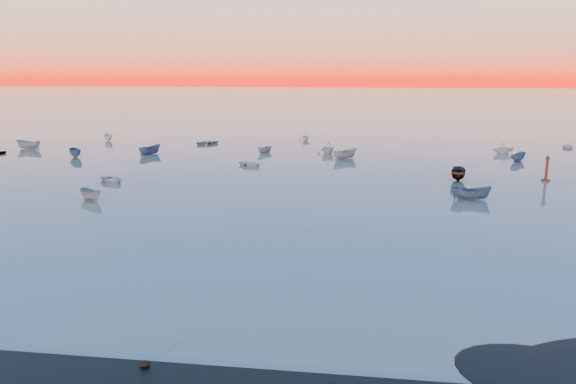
# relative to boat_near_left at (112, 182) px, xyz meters

# --- Properties ---
(ground) EXTENTS (600.00, 600.00, 0.00)m
(ground) POSITION_rel_boat_near_left_xyz_m (26.23, 63.64, 0.00)
(ground) COLOR slate
(ground) RESTS_ON ground
(mud_lobes) EXTENTS (140.00, 6.00, 0.07)m
(mud_lobes) POSITION_rel_boat_near_left_xyz_m (26.23, -37.36, 0.01)
(mud_lobes) COLOR black
(mud_lobes) RESTS_ON ground
(moored_fleet) EXTENTS (124.00, 58.00, 1.20)m
(moored_fleet) POSITION_rel_boat_near_left_xyz_m (26.23, 16.64, 0.00)
(moored_fleet) COLOR silver
(moored_fleet) RESTS_ON ground
(boat_near_left) EXTENTS (4.13, 4.26, 1.05)m
(boat_near_left) POSITION_rel_boat_near_left_xyz_m (0.00, 0.00, 0.00)
(boat_near_left) COLOR silver
(boat_near_left) RESTS_ON ground
(boat_near_center) EXTENTS (1.90, 4.11, 1.40)m
(boat_near_center) POSITION_rel_boat_near_left_xyz_m (40.53, -3.59, 0.00)
(boat_near_center) COLOR #384E6C
(boat_near_center) RESTS_ON ground
(channel_marker) EXTENTS (0.93, 0.93, 3.32)m
(channel_marker) POSITION_rel_boat_near_left_xyz_m (51.13, 7.75, 1.31)
(channel_marker) COLOR #4F1711
(channel_marker) RESTS_ON ground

